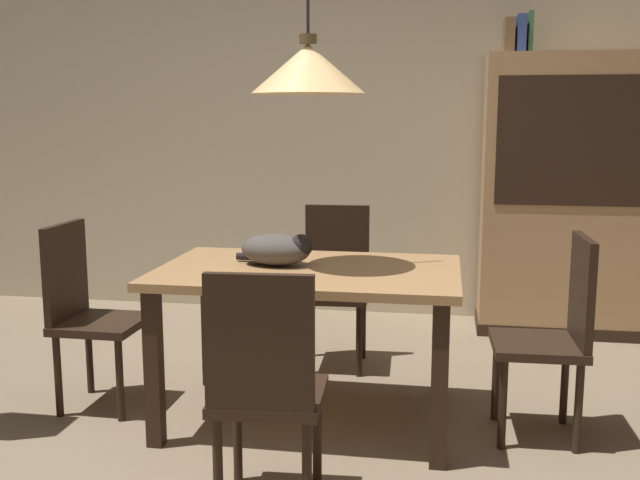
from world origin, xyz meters
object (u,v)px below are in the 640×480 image
chair_far_back (335,278)px  hutch_bookcase (566,201)px  book_blue_wide (521,35)px  dining_table (309,289)px  chair_right_side (556,328)px  cat_sleeping (278,249)px  book_green_slim (530,33)px  chair_near_front (265,382)px  book_brown_thick (509,37)px  pendant_lamp (308,68)px  chair_left_side (86,307)px

chair_far_back → hutch_bookcase: hutch_bookcase is taller
book_blue_wide → chair_far_back: bearing=-140.4°
book_blue_wide → dining_table: bearing=-121.2°
chair_right_side → cat_sleeping: chair_right_side is taller
cat_sleeping → book_green_slim: (1.28, 1.73, 1.15)m
chair_far_back → hutch_bookcase: 1.72m
book_blue_wide → book_green_slim: book_green_slim is taller
dining_table → book_green_slim: size_ratio=5.38×
chair_far_back → book_blue_wide: book_blue_wide is taller
chair_near_front → book_brown_thick: bearing=69.4°
chair_far_back → cat_sleeping: 0.91m
hutch_bookcase → pendant_lamp: bearing=-128.7°
pendant_lamp → book_blue_wide: size_ratio=5.42×
dining_table → book_blue_wide: book_blue_wide is taller
cat_sleeping → pendant_lamp: bearing=-14.4°
cat_sleeping → book_brown_thick: size_ratio=1.63×
chair_right_side → book_brown_thick: (-0.13, 1.77, 1.45)m
dining_table → book_brown_thick: (1.00, 1.77, 1.31)m
dining_table → cat_sleeping: size_ratio=3.57×
chair_right_side → book_blue_wide: 2.29m
chair_left_side → chair_far_back: bearing=38.0°
dining_table → hutch_bookcase: size_ratio=0.76×
book_brown_thick → book_green_slim: size_ratio=0.92×
pendant_lamp → hutch_bookcase: size_ratio=0.70×
cat_sleeping → chair_left_side: bearing=-177.7°
chair_far_back → book_brown_thick: book_brown_thick is taller
dining_table → book_green_slim: (1.13, 1.77, 1.33)m
pendant_lamp → book_blue_wide: bearing=58.8°
chair_far_back → book_blue_wide: bearing=39.6°
chair_near_front → pendant_lamp: bearing=90.3°
chair_near_front → book_green_slim: book_green_slim is taller
chair_left_side → chair_near_front: size_ratio=1.00×
chair_right_side → chair_near_front: (-1.12, -0.88, 0.00)m
chair_left_side → chair_right_side: same height
pendant_lamp → book_brown_thick: pendant_lamp is taller
chair_right_side → hutch_bookcase: size_ratio=0.50×
chair_right_side → pendant_lamp: bearing=-179.9°
chair_right_side → chair_near_front: same height
chair_near_front → book_green_slim: (1.13, 2.65, 1.47)m
chair_far_back → chair_right_side: 1.43m
book_blue_wide → book_brown_thick: bearing=180.0°
chair_far_back → chair_left_side: bearing=-142.0°
chair_right_side → pendant_lamp: 1.61m
pendant_lamp → book_brown_thick: 2.05m
chair_left_side → book_brown_thick: book_brown_thick is taller
book_green_slim → dining_table: bearing=-122.6°
chair_near_front → pendant_lamp: size_ratio=0.72×
cat_sleeping → chair_far_back: bearing=79.7°
dining_table → chair_near_front: 0.89m
dining_table → pendant_lamp: size_ratio=1.08×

